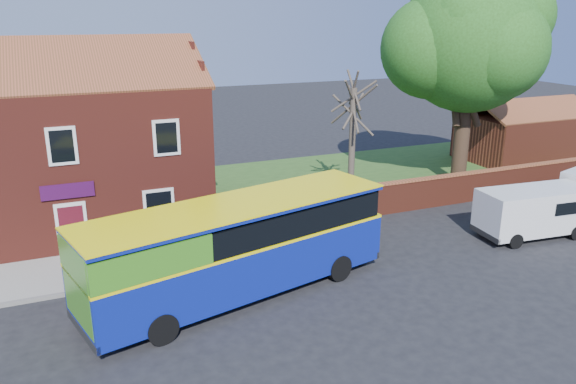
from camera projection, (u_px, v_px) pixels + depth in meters
name	position (u px, v px, depth m)	size (l,w,h in m)	color
ground	(308.00, 307.00, 18.89)	(120.00, 120.00, 0.00)	black
pavement	(78.00, 272.00, 21.35)	(18.00, 3.50, 0.12)	gray
kerb	(81.00, 292.00, 19.81)	(18.00, 0.15, 0.14)	slate
grass_strip	(410.00, 172.00, 35.10)	(26.00, 12.00, 0.04)	#426B28
shop_building	(62.00, 153.00, 25.38)	(12.30, 8.13, 10.50)	maroon
boundary_wall	(476.00, 185.00, 29.59)	(22.00, 0.38, 1.60)	maroon
outbuilding	(523.00, 135.00, 37.93)	(8.20, 5.06, 4.17)	maroon
bus	(230.00, 246.00, 19.03)	(11.38, 5.38, 3.36)	navy
van_near	(534.00, 210.00, 24.60)	(5.11, 2.41, 2.18)	white
large_tree	(469.00, 44.00, 30.42)	(9.85, 7.80, 12.02)	black
bare_tree	(352.00, 139.00, 28.87)	(2.42, 2.88, 6.45)	#4C4238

